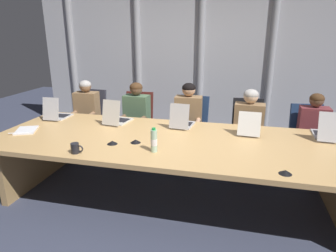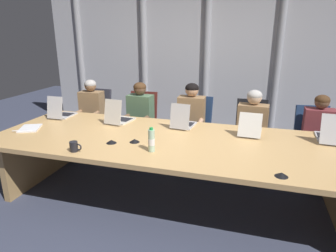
# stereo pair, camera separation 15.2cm
# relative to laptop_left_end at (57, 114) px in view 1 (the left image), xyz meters

# --- Properties ---
(ground_plane) EXTENTS (12.27, 12.27, 0.00)m
(ground_plane) POSITION_rel_laptop_left_end_xyz_m (1.70, -0.43, -0.79)
(ground_plane) COLOR #383D51
(conference_table) EXTENTS (4.02, 1.47, 0.73)m
(conference_table) POSITION_rel_laptop_left_end_xyz_m (1.70, -0.43, -0.20)
(conference_table) COLOR tan
(conference_table) RESTS_ON ground_plane
(curtain_backdrop) EXTENTS (6.14, 0.17, 2.97)m
(curtain_backdrop) POSITION_rel_laptop_left_end_xyz_m (1.70, 1.94, 0.70)
(curtain_backdrop) COLOR #B2B2B7
(curtain_backdrop) RESTS_ON ground_plane
(laptop_left_end) EXTENTS (0.23, 0.38, 0.31)m
(laptop_left_end) POSITION_rel_laptop_left_end_xyz_m (0.00, 0.00, 0.00)
(laptop_left_end) COLOR #BCBCC1
(laptop_left_end) RESTS_ON conference_table
(laptop_left_mid) EXTENTS (0.29, 0.43, 0.33)m
(laptop_left_mid) POSITION_rel_laptop_left_end_xyz_m (0.88, -0.00, 0.00)
(laptop_left_mid) COLOR beige
(laptop_left_mid) RESTS_ON conference_table
(laptop_center) EXTENTS (0.27, 0.40, 0.32)m
(laptop_center) POSITION_rel_laptop_left_end_xyz_m (1.72, 0.04, 0.00)
(laptop_center) COLOR #BCBCC1
(laptop_center) RESTS_ON conference_table
(laptop_right_mid) EXTENTS (0.27, 0.44, 0.27)m
(laptop_right_mid) POSITION_rel_laptop_left_end_xyz_m (2.53, 0.03, -0.01)
(laptop_right_mid) COLOR beige
(laptop_right_mid) RESTS_ON conference_table
(laptop_right_end) EXTENTS (0.24, 0.46, 0.32)m
(laptop_right_end) POSITION_rel_laptop_left_end_xyz_m (3.35, 0.03, 0.00)
(laptop_right_end) COLOR #BCBCC1
(laptop_right_end) RESTS_ON conference_table
(office_chair_left_end) EXTENTS (0.60, 0.60, 0.96)m
(office_chair_left_end) POSITION_rel_laptop_left_end_xyz_m (0.05, 0.77, -0.43)
(office_chair_left_end) COLOR #2D2D38
(office_chair_left_end) RESTS_ON ground_plane
(office_chair_left_mid) EXTENTS (0.60, 0.60, 0.96)m
(office_chair_left_mid) POSITION_rel_laptop_left_end_xyz_m (0.86, 0.77, -0.44)
(office_chair_left_mid) COLOR #511E19
(office_chair_left_mid) RESTS_ON ground_plane
(office_chair_center) EXTENTS (0.60, 0.60, 0.94)m
(office_chair_center) POSITION_rel_laptop_left_end_xyz_m (1.72, 0.77, -0.44)
(office_chair_center) COLOR navy
(office_chair_center) RESTS_ON ground_plane
(office_chair_right_mid) EXTENTS (0.60, 0.60, 0.94)m
(office_chair_right_mid) POSITION_rel_laptop_left_end_xyz_m (2.54, 0.77, -0.44)
(office_chair_right_mid) COLOR black
(office_chair_right_mid) RESTS_ON ground_plane
(office_chair_right_end) EXTENTS (0.60, 0.60, 0.90)m
(office_chair_right_end) POSITION_rel_laptop_left_end_xyz_m (3.35, 0.77, -0.45)
(office_chair_right_end) COLOR navy
(office_chair_right_end) RESTS_ON ground_plane
(person_left_end) EXTENTS (0.39, 0.56, 1.15)m
(person_left_end) POSITION_rel_laptop_left_end_xyz_m (0.07, 0.61, -0.15)
(person_left_end) COLOR olive
(person_left_end) RESTS_ON ground_plane
(person_left_mid) EXTENTS (0.40, 0.56, 1.15)m
(person_left_mid) POSITION_rel_laptop_left_end_xyz_m (0.89, 0.61, -0.14)
(person_left_mid) COLOR #4C6B4C
(person_left_mid) RESTS_ON ground_plane
(person_center) EXTENTS (0.41, 0.56, 1.17)m
(person_center) POSITION_rel_laptop_left_end_xyz_m (1.69, 0.61, -0.13)
(person_center) COLOR olive
(person_center) RESTS_ON ground_plane
(person_right_mid) EXTENTS (0.43, 0.56, 1.12)m
(person_right_mid) POSITION_rel_laptop_left_end_xyz_m (2.54, 0.61, -0.15)
(person_right_mid) COLOR olive
(person_right_mid) RESTS_ON ground_plane
(person_right_end) EXTENTS (0.39, 0.55, 1.10)m
(person_right_end) POSITION_rel_laptop_left_end_xyz_m (3.37, 0.60, -0.17)
(person_right_end) COLOR brown
(person_right_end) RESTS_ON ground_plane
(water_bottle_primary) EXTENTS (0.07, 0.07, 0.25)m
(water_bottle_primary) POSITION_rel_laptop_left_end_xyz_m (1.61, -0.81, 0.05)
(water_bottle_primary) COLOR #ADD1B2
(water_bottle_primary) RESTS_ON conference_table
(coffee_mug_near) EXTENTS (0.13, 0.08, 0.10)m
(coffee_mug_near) POSITION_rel_laptop_left_end_xyz_m (0.88, -1.03, -0.01)
(coffee_mug_near) COLOR black
(coffee_mug_near) RESTS_ON conference_table
(conference_mic_left_side) EXTENTS (0.11, 0.11, 0.03)m
(conference_mic_left_side) POSITION_rel_laptop_left_end_xyz_m (1.13, -0.72, -0.04)
(conference_mic_left_side) COLOR black
(conference_mic_left_side) RESTS_ON conference_table
(conference_mic_middle) EXTENTS (0.11, 0.11, 0.03)m
(conference_mic_middle) POSITION_rel_laptop_left_end_xyz_m (1.35, -0.63, -0.04)
(conference_mic_middle) COLOR black
(conference_mic_middle) RESTS_ON conference_table
(conference_mic_right_side) EXTENTS (0.11, 0.11, 0.03)m
(conference_mic_right_side) POSITION_rel_laptop_left_end_xyz_m (2.81, -1.02, -0.04)
(conference_mic_right_side) COLOR black
(conference_mic_right_side) RESTS_ON conference_table
(spiral_notepad) EXTENTS (0.32, 0.37, 0.03)m
(spiral_notepad) POSITION_rel_laptop_left_end_xyz_m (-0.05, -0.56, -0.05)
(spiral_notepad) COLOR silver
(spiral_notepad) RESTS_ON conference_table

